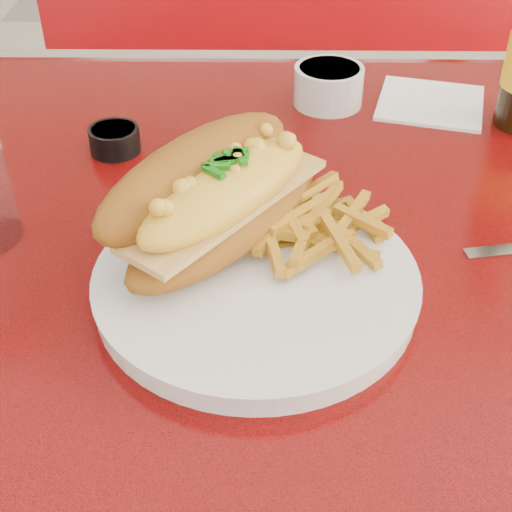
{
  "coord_description": "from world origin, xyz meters",
  "views": [
    {
      "loc": [
        -0.1,
        -0.59,
        1.18
      ],
      "look_at": [
        -0.11,
        -0.12,
        0.81
      ],
      "focal_mm": 50.0,
      "sensor_mm": 36.0,
      "label": 1
    }
  ],
  "objects_px": {
    "booth_bench_far": "(309,186)",
    "sauce_cup_left": "(115,139)",
    "diner_table": "(353,329)",
    "dinner_plate": "(256,282)",
    "mac_hoagie": "(216,196)",
    "fork": "(260,219)",
    "gravy_ramekin": "(329,84)"
  },
  "relations": [
    {
      "from": "booth_bench_far",
      "to": "sauce_cup_left",
      "type": "relative_size",
      "value": 17.33
    },
    {
      "from": "diner_table",
      "to": "dinner_plate",
      "type": "distance_m",
      "value": 0.24
    },
    {
      "from": "mac_hoagie",
      "to": "fork",
      "type": "distance_m",
      "value": 0.07
    },
    {
      "from": "diner_table",
      "to": "gravy_ramekin",
      "type": "bearing_deg",
      "value": 95.46
    },
    {
      "from": "booth_bench_far",
      "to": "fork",
      "type": "bearing_deg",
      "value": -97.23
    },
    {
      "from": "gravy_ramekin",
      "to": "booth_bench_far",
      "type": "bearing_deg",
      "value": 87.6
    },
    {
      "from": "dinner_plate",
      "to": "sauce_cup_left",
      "type": "relative_size",
      "value": 4.09
    },
    {
      "from": "mac_hoagie",
      "to": "gravy_ramekin",
      "type": "relative_size",
      "value": 2.58
    },
    {
      "from": "booth_bench_far",
      "to": "dinner_plate",
      "type": "xyz_separation_m",
      "value": [
        -0.11,
        -0.93,
        0.49
      ]
    },
    {
      "from": "dinner_plate",
      "to": "mac_hoagie",
      "type": "height_order",
      "value": "mac_hoagie"
    },
    {
      "from": "mac_hoagie",
      "to": "fork",
      "type": "xyz_separation_m",
      "value": [
        0.04,
        0.03,
        -0.05
      ]
    },
    {
      "from": "dinner_plate",
      "to": "sauce_cup_left",
      "type": "distance_m",
      "value": 0.29
    },
    {
      "from": "mac_hoagie",
      "to": "gravy_ramekin",
      "type": "xyz_separation_m",
      "value": [
        0.12,
        0.32,
        -0.04
      ]
    },
    {
      "from": "mac_hoagie",
      "to": "gravy_ramekin",
      "type": "distance_m",
      "value": 0.34
    },
    {
      "from": "dinner_plate",
      "to": "gravy_ramekin",
      "type": "bearing_deg",
      "value": 76.82
    },
    {
      "from": "diner_table",
      "to": "fork",
      "type": "height_order",
      "value": "fork"
    },
    {
      "from": "booth_bench_far",
      "to": "mac_hoagie",
      "type": "distance_m",
      "value": 1.05
    },
    {
      "from": "dinner_plate",
      "to": "gravy_ramekin",
      "type": "xyz_separation_m",
      "value": [
        0.09,
        0.37,
        0.01
      ]
    },
    {
      "from": "diner_table",
      "to": "fork",
      "type": "xyz_separation_m",
      "value": [
        -0.11,
        -0.04,
        0.18
      ]
    },
    {
      "from": "diner_table",
      "to": "booth_bench_far",
      "type": "distance_m",
      "value": 0.87
    },
    {
      "from": "diner_table",
      "to": "mac_hoagie",
      "type": "relative_size",
      "value": 4.72
    },
    {
      "from": "mac_hoagie",
      "to": "sauce_cup_left",
      "type": "relative_size",
      "value": 3.76
    },
    {
      "from": "dinner_plate",
      "to": "gravy_ramekin",
      "type": "relative_size",
      "value": 2.81
    },
    {
      "from": "diner_table",
      "to": "booth_bench_far",
      "type": "xyz_separation_m",
      "value": [
        0.0,
        0.81,
        -0.32
      ]
    },
    {
      "from": "fork",
      "to": "sauce_cup_left",
      "type": "bearing_deg",
      "value": 23.78
    },
    {
      "from": "booth_bench_far",
      "to": "mac_hoagie",
      "type": "bearing_deg",
      "value": -99.42
    },
    {
      "from": "dinner_plate",
      "to": "mac_hoagie",
      "type": "relative_size",
      "value": 1.09
    },
    {
      "from": "dinner_plate",
      "to": "fork",
      "type": "relative_size",
      "value": 2.25
    },
    {
      "from": "mac_hoagie",
      "to": "booth_bench_far",
      "type": "bearing_deg",
      "value": 28.29
    },
    {
      "from": "mac_hoagie",
      "to": "gravy_ramekin",
      "type": "height_order",
      "value": "mac_hoagie"
    },
    {
      "from": "dinner_plate",
      "to": "mac_hoagie",
      "type": "distance_m",
      "value": 0.08
    },
    {
      "from": "gravy_ramekin",
      "to": "sauce_cup_left",
      "type": "xyz_separation_m",
      "value": [
        -0.25,
        -0.12,
        -0.01
      ]
    }
  ]
}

